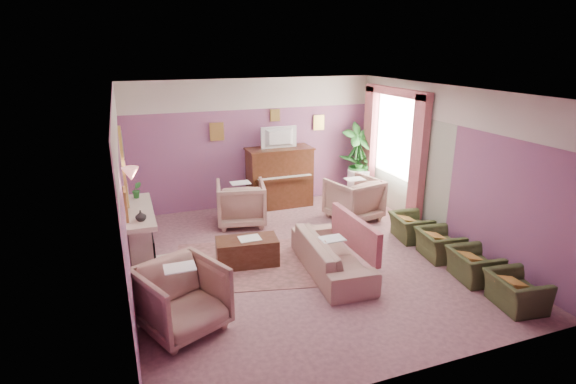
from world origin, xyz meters
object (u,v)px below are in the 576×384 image
object	(u,v)px
coffee_table	(247,252)
olive_chair_c	(439,240)
sofa	(332,248)
olive_chair_b	(474,261)
olive_chair_d	(411,223)
side_table	(358,184)
floral_armchair_right	(354,197)
piano	(280,178)
television	(280,136)
olive_chair_a	(517,286)
floral_armchair_left	(241,201)
floral_armchair_front	(182,295)

from	to	relation	value
coffee_table	olive_chair_c	world-z (taller)	olive_chair_c
sofa	olive_chair_b	world-z (taller)	sofa
olive_chair_b	olive_chair_c	size ratio (longest dim) A/B	1.00
olive_chair_d	side_table	bearing A→B (deg)	84.90
floral_armchair_right	olive_chair_c	size ratio (longest dim) A/B	1.35
olive_chair_b	piano	bearing A→B (deg)	111.63
piano	coffee_table	distance (m)	2.95
television	olive_chair_b	xyz separation A→B (m)	(1.68, -4.18, -1.29)
olive_chair_a	olive_chair_c	size ratio (longest dim) A/B	1.00
olive_chair_a	olive_chair_b	xyz separation A→B (m)	(0.00, 0.82, 0.00)
olive_chair_a	floral_armchair_right	bearing A→B (deg)	97.88
olive_chair_d	olive_chair_c	bearing A→B (deg)	-90.00
piano	television	xyz separation A→B (m)	(0.00, -0.05, 0.95)
olive_chair_d	floral_armchair_left	bearing A→B (deg)	146.58
olive_chair_a	olive_chair_b	bearing A→B (deg)	90.00
floral_armchair_right	olive_chair_a	bearing A→B (deg)	-82.12
television	coffee_table	distance (m)	3.19
olive_chair_a	olive_chair_b	size ratio (longest dim) A/B	1.00
sofa	olive_chair_d	bearing A→B (deg)	18.47
coffee_table	floral_armchair_front	bearing A→B (deg)	-130.36
floral_armchair_front	side_table	world-z (taller)	floral_armchair_front
floral_armchair_front	olive_chair_a	size ratio (longest dim) A/B	1.35
olive_chair_d	side_table	size ratio (longest dim) A/B	1.03
olive_chair_a	sofa	bearing A→B (deg)	136.73
television	sofa	xyz separation A→B (m)	(-0.25, -3.18, -1.20)
sofa	olive_chair_d	xyz separation A→B (m)	(1.93, 0.64, -0.08)
olive_chair_d	piano	bearing A→B (deg)	122.94
floral_armchair_left	olive_chair_d	size ratio (longest dim) A/B	1.35
television	olive_chair_d	world-z (taller)	television
olive_chair_a	olive_chair_c	bearing A→B (deg)	90.00
sofa	olive_chair_c	size ratio (longest dim) A/B	2.72
side_table	olive_chair_b	bearing A→B (deg)	-93.03
olive_chair_a	side_table	xyz separation A→B (m)	(0.21, 4.86, 0.04)
floral_armchair_right	olive_chair_a	world-z (taller)	floral_armchair_right
olive_chair_c	floral_armchair_left	bearing A→B (deg)	136.28
piano	olive_chair_c	bearing A→B (deg)	-63.81
sofa	floral_armchair_right	xyz separation A→B (m)	(1.41, 1.92, 0.09)
floral_armchair_front	side_table	bearing A→B (deg)	39.69
floral_armchair_front	olive_chair_c	bearing A→B (deg)	7.48
sofa	olive_chair_b	distance (m)	2.17
floral_armchair_right	floral_armchair_front	xyz separation A→B (m)	(-3.84, -2.66, 0.00)
floral_armchair_left	olive_chair_c	distance (m)	3.83
side_table	floral_armchair_right	bearing A→B (deg)	-122.90
floral_armchair_left	floral_armchair_right	world-z (taller)	same
floral_armchair_left	floral_armchair_right	bearing A→B (deg)	-13.84
olive_chair_b	side_table	distance (m)	4.05
floral_armchair_left	floral_armchair_front	distance (m)	3.59
floral_armchair_left	olive_chair_b	xyz separation A→B (m)	(2.77, -3.46, -0.17)
piano	sofa	distance (m)	3.25
television	olive_chair_b	bearing A→B (deg)	-68.14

